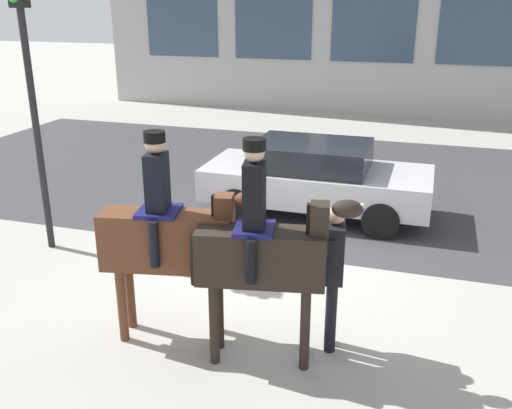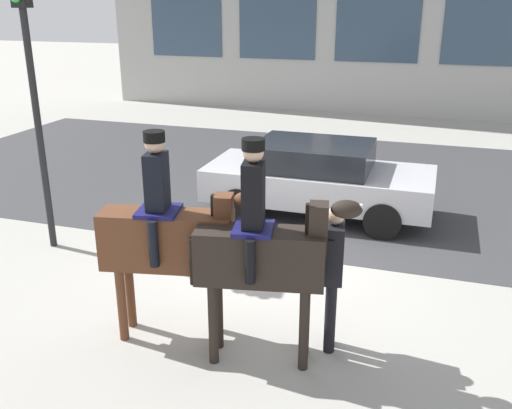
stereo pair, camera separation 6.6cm
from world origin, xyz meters
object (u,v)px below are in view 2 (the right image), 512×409
mounted_horse_companion (263,251)px  pedestrian_bystander (331,268)px  street_car_near_lane (317,177)px  traffic_light (29,64)px  mounted_horse_lead (169,236)px

mounted_horse_companion → pedestrian_bystander: mounted_horse_companion is taller
pedestrian_bystander → street_car_near_lane: 4.49m
street_car_near_lane → pedestrian_bystander: bearing=-75.9°
traffic_light → street_car_near_lane: bearing=36.3°
street_car_near_lane → traffic_light: (-3.87, -2.85, 2.25)m
mounted_horse_lead → mounted_horse_companion: mounted_horse_companion is taller
pedestrian_bystander → street_car_near_lane: (-1.09, 4.35, -0.31)m
mounted_horse_companion → pedestrian_bystander: 0.85m
mounted_horse_lead → mounted_horse_companion: (1.17, -0.11, 0.03)m
traffic_light → pedestrian_bystander: bearing=-16.8°
pedestrian_bystander → mounted_horse_companion: bearing=22.2°
mounted_horse_companion → street_car_near_lane: size_ratio=0.61×
mounted_horse_lead → traffic_light: bearing=138.3°
mounted_horse_lead → pedestrian_bystander: bearing=-1.6°
mounted_horse_lead → traffic_light: (-3.11, 1.82, 1.66)m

